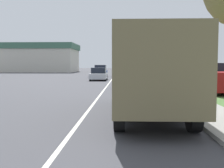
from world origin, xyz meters
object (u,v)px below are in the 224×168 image
Objects in this scene: car_nearest_ahead at (130,80)px; car_second_ahead at (99,74)px; military_truck at (149,71)px; car_third_ahead at (101,72)px; pickup_truck at (218,78)px.

car_nearest_ahead reaches higher than car_second_ahead.
military_truck is 1.57× the size of car_third_ahead.
pickup_truck is (5.58, -2.09, 0.24)m from car_nearest_ahead.
pickup_truck is at bearing -20.53° from car_nearest_ahead.
military_truck is at bearing -82.14° from car_third_ahead.
car_nearest_ahead is at bearing 92.26° from military_truck.
car_third_ahead is at bearing 100.73° from car_nearest_ahead.
military_truck is at bearing -80.42° from car_second_ahead.
military_truck is at bearing -121.98° from pickup_truck.
pickup_truck is at bearing 58.02° from military_truck.
car_second_ahead is 0.84× the size of pickup_truck.
pickup_truck is (8.89, -13.75, 0.27)m from car_second_ahead.
car_nearest_ahead is at bearing 159.47° from pickup_truck.
military_truck is at bearing -87.74° from car_nearest_ahead.
military_truck reaches higher than car_nearest_ahead.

